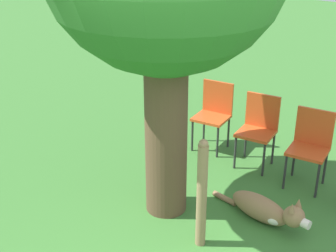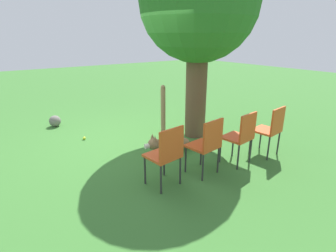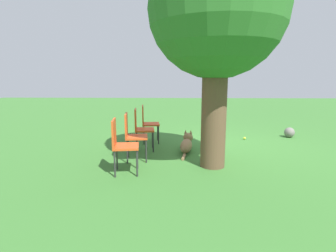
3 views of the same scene
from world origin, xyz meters
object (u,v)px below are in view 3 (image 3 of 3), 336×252
Objects in this scene: dog at (187,144)px; red_chair_2 at (132,133)px; red_chair_3 at (121,142)px; tennis_ball at (245,138)px; fence_post at (223,128)px; red_chair_1 at (141,126)px; oak_tree at (217,12)px; red_chair_0 at (147,121)px.

red_chair_2 is at bearing 131.11° from dog.
red_chair_3 is 13.72× the size of tennis_ball.
fence_post is at bearing 3.54° from red_chair_2.
fence_post is at bearing -19.24° from red_chair_1.
oak_tree is at bearing 7.06° from red_chair_3.
oak_tree is 3.09m from red_chair_0.
red_chair_1 is at bearing -35.13° from oak_tree.
dog is 1.26m from red_chair_0.
red_chair_1 is (1.02, -0.01, 0.39)m from dog.
fence_post reaches higher than red_chair_0.
fence_post is at bearing -40.30° from red_chair_0.
red_chair_3 reaches higher than dog.
red_chair_3 is at bearing -103.11° from red_chair_1.
fence_post is at bearing 60.02° from tennis_ball.
tennis_ball is at bearing 15.76° from red_chair_1.
fence_post is at bearing 22.09° from red_chair_3.
red_chair_0 is 2.16m from red_chair_3.
oak_tree is 2.79m from red_chair_1.
tennis_ball is (-1.58, -1.12, -0.12)m from dog.
red_chair_1 is 1.44m from red_chair_3.
red_chair_2 is (1.82, 0.35, -0.04)m from fence_post.
oak_tree is 3.39× the size of fence_post.
tennis_ball is at bearing -118.20° from oak_tree.
oak_tree reaches higher than red_chair_3.
red_chair_3 is (1.17, 1.42, 0.39)m from dog.
red_chair_2 is 3.27m from tennis_ball.
dog is 1.88m from red_chair_3.
red_chair_1 is 2.87m from tennis_ball.
red_chair_1 reaches higher than tennis_ball.
red_chair_2 and red_chair_3 have the same top height.
oak_tree reaches higher than tennis_ball.
red_chair_0 is (1.67, -1.08, -0.04)m from fence_post.
oak_tree is 4.19× the size of red_chair_0.
red_chair_2 is 1.00× the size of red_chair_3.
fence_post is (-0.29, -0.66, -2.11)m from oak_tree.
dog is 1.09m from red_chair_1.
fence_post is 2.17m from red_chair_3.
red_chair_1 is 1.00× the size of red_chair_2.
oak_tree reaches higher than red_chair_0.
red_chair_1 is (1.45, -1.02, -2.15)m from oak_tree.
red_chair_2 is 0.72m from red_chair_3.
oak_tree is at bearing 61.80° from tennis_ball.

